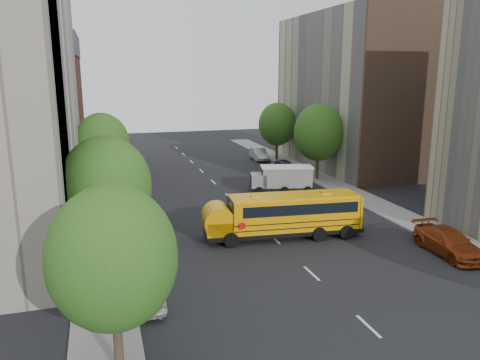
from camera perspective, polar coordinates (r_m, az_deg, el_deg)
name	(u,v)px	position (r m, az deg, el deg)	size (l,w,h in m)	color
ground	(265,230)	(34.58, 3.02, -6.08)	(120.00, 120.00, 0.00)	black
sidewalk_left	(101,223)	(37.44, -16.58, -5.01)	(3.00, 80.00, 0.12)	slate
sidewalk_right	(366,200)	(43.76, 15.08, -2.33)	(3.00, 80.00, 0.12)	slate
lane_markings	(228,196)	(43.70, -1.42, -1.97)	(0.15, 64.00, 0.01)	silver
building_left_redbrick	(37,115)	(59.31, -23.56, 7.30)	(10.00, 15.00, 13.00)	maroon
building_right_far	(350,92)	(58.55, 13.32, 10.42)	(10.00, 22.00, 18.00)	#B2A78A
building_right_sidewall	(408,96)	(49.33, 19.76, 9.59)	(10.10, 0.30, 18.00)	brown
street_tree_0	(113,258)	(17.99, -15.26, -9.17)	(4.80, 4.80, 7.41)	#38281C
street_tree_1	(106,187)	(27.46, -15.99, -0.86)	(5.12, 5.12, 7.90)	#38281C
street_tree_2	(102,144)	(45.18, -16.46, 4.24)	(4.99, 4.99, 7.71)	#38281C
street_tree_4	(318,133)	(50.29, 9.54, 5.72)	(5.25, 5.25, 8.10)	#38281C
street_tree_5	(277,124)	(61.25, 4.55, 6.78)	(4.86, 4.86, 7.51)	#38281C
school_bus	(282,213)	(32.62, 5.16, -4.09)	(11.22, 3.60, 3.11)	black
safari_truck	(282,179)	(44.78, 5.13, 0.15)	(6.39, 3.53, 2.59)	black
parked_car_0	(143,289)	(24.33, -11.74, -12.93)	(1.81, 4.49, 1.53)	#ADAFB4
parked_car_1	(131,190)	(43.71, -13.20, -1.25)	(1.67, 4.79, 1.58)	silver
parked_car_2	(116,168)	(54.96, -14.85, 1.41)	(2.21, 4.79, 1.33)	black
parked_car_3	(449,242)	(32.69, 24.09, -6.92)	(2.21, 5.43, 1.58)	maroon
parked_car_4	(285,167)	(53.51, 5.46, 1.62)	(1.85, 4.59, 1.56)	#323558
parked_car_5	(259,154)	(61.79, 2.31, 3.20)	(1.66, 4.76, 1.57)	#A4A39E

